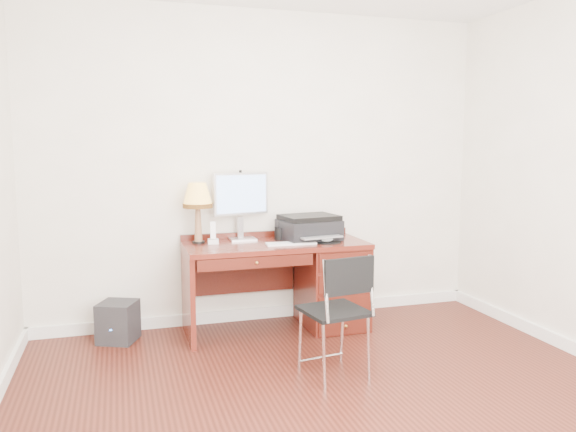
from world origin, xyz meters
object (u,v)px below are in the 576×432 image
object	(u,v)px
monitor	(242,198)
equipment_box	(118,322)
leg_lamp	(198,199)
desk	(312,279)
phone	(213,237)
printer	(309,228)
chair	(338,304)

from	to	relation	value
monitor	equipment_box	distance (m)	1.42
monitor	leg_lamp	size ratio (longest dim) A/B	1.15
desk	phone	xyz separation A→B (m)	(-0.83, 0.10, 0.39)
equipment_box	phone	bearing A→B (deg)	23.71
printer	leg_lamp	size ratio (longest dim) A/B	1.06
printer	chair	distance (m)	1.19
printer	phone	world-z (taller)	printer
monitor	equipment_box	bearing A→B (deg)	174.07
phone	desk	bearing A→B (deg)	0.13
printer	chair	size ratio (longest dim) A/B	0.62
desk	chair	world-z (taller)	chair
monitor	equipment_box	world-z (taller)	monitor
chair	equipment_box	size ratio (longest dim) A/B	2.66
printer	leg_lamp	world-z (taller)	leg_lamp
desk	leg_lamp	xyz separation A→B (m)	(-0.94, 0.14, 0.70)
monitor	phone	size ratio (longest dim) A/B	3.16
desk	leg_lamp	bearing A→B (deg)	171.41
desk	printer	world-z (taller)	printer
chair	phone	bearing A→B (deg)	109.63
monitor	printer	world-z (taller)	monitor
monitor	chair	xyz separation A→B (m)	(0.36, -1.30, -0.60)
monitor	phone	xyz separation A→B (m)	(-0.27, -0.13, -0.31)
phone	equipment_box	xyz separation A→B (m)	(-0.77, -0.00, -0.64)
leg_lamp	chair	size ratio (longest dim) A/B	0.59
printer	chair	xyz separation A→B (m)	(-0.19, -1.13, -0.34)
chair	leg_lamp	bearing A→B (deg)	112.80
leg_lamp	chair	xyz separation A→B (m)	(0.74, -1.22, -0.60)
chair	equipment_box	distance (m)	1.86
printer	phone	bearing A→B (deg)	167.73
monitor	printer	xyz separation A→B (m)	(0.55, -0.18, -0.26)
desk	phone	bearing A→B (deg)	173.33
leg_lamp	equipment_box	size ratio (longest dim) A/B	1.57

